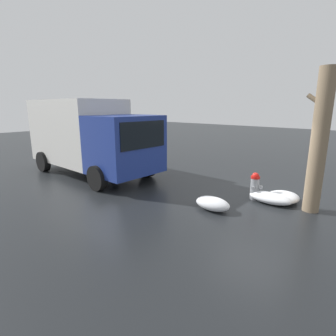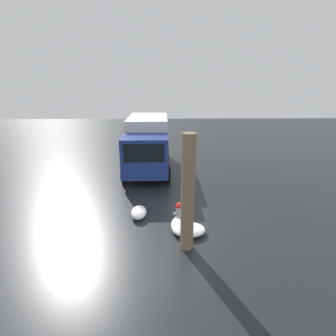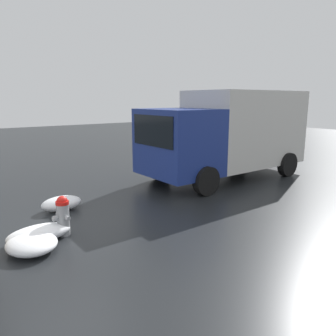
% 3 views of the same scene
% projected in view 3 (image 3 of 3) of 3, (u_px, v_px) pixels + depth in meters
% --- Properties ---
extents(ground_plane, '(60.00, 60.00, 0.00)m').
position_uv_depth(ground_plane, '(64.00, 235.00, 7.08)').
color(ground_plane, black).
extents(fire_hydrant, '(0.38, 0.47, 0.88)m').
position_uv_depth(fire_hydrant, '(63.00, 215.00, 6.98)').
color(fire_hydrant, gray).
rests_on(fire_hydrant, ground_plane).
extents(delivery_truck, '(6.51, 2.72, 3.18)m').
position_uv_depth(delivery_truck, '(229.00, 132.00, 11.97)').
color(delivery_truck, navy).
rests_on(delivery_truck, ground_plane).
extents(pedestrian, '(0.38, 0.38, 1.76)m').
position_uv_depth(pedestrian, '(202.00, 157.00, 11.17)').
color(pedestrian, '#23232D').
rests_on(pedestrian, ground_plane).
extents(snow_pile_by_hydrant, '(1.29, 0.64, 0.33)m').
position_uv_depth(snow_pile_by_hydrant, '(39.00, 233.00, 6.75)').
color(snow_pile_by_hydrant, white).
rests_on(snow_pile_by_hydrant, ground_plane).
extents(snow_pile_curbside, '(0.94, 1.09, 0.30)m').
position_uv_depth(snow_pile_curbside, '(32.00, 244.00, 6.30)').
color(snow_pile_curbside, white).
rests_on(snow_pile_curbside, ground_plane).
extents(snow_pile_by_tree, '(1.05, 0.63, 0.38)m').
position_uv_depth(snow_pile_by_tree, '(62.00, 203.00, 8.63)').
color(snow_pile_by_tree, white).
rests_on(snow_pile_by_tree, ground_plane).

